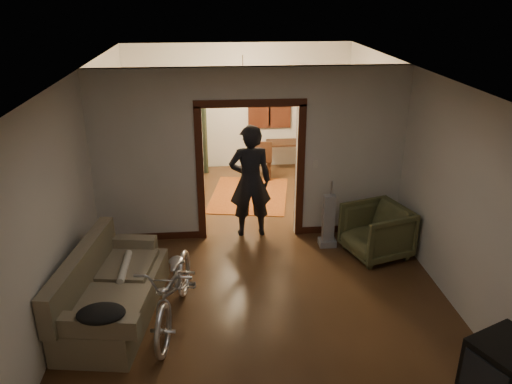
{
  "coord_description": "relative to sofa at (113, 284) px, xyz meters",
  "views": [
    {
      "loc": [
        -0.57,
        -6.82,
        3.9
      ],
      "look_at": [
        0.0,
        -0.3,
        1.2
      ],
      "focal_mm": 35.0,
      "sensor_mm": 36.0,
      "label": 1
    }
  ],
  "objects": [
    {
      "name": "floor",
      "position": [
        1.88,
        1.37,
        -0.47
      ],
      "size": [
        5.0,
        8.5,
        0.01
      ],
      "primitive_type": "cube",
      "color": "#362011",
      "rests_on": "ground"
    },
    {
      "name": "ceiling",
      "position": [
        1.88,
        1.37,
        2.33
      ],
      "size": [
        5.0,
        8.5,
        0.01
      ],
      "primitive_type": "cube",
      "color": "white",
      "rests_on": "floor"
    },
    {
      "name": "wall_back",
      "position": [
        1.88,
        5.62,
        0.93
      ],
      "size": [
        5.0,
        0.02,
        2.8
      ],
      "primitive_type": "cube",
      "color": "beige",
      "rests_on": "floor"
    },
    {
      "name": "wall_left",
      "position": [
        -0.62,
        1.37,
        0.93
      ],
      "size": [
        0.02,
        8.5,
        2.8
      ],
      "primitive_type": "cube",
      "color": "beige",
      "rests_on": "floor"
    },
    {
      "name": "wall_right",
      "position": [
        4.38,
        1.37,
        0.93
      ],
      "size": [
        0.02,
        8.5,
        2.8
      ],
      "primitive_type": "cube",
      "color": "beige",
      "rests_on": "floor"
    },
    {
      "name": "partition_wall",
      "position": [
        1.88,
        2.12,
        0.93
      ],
      "size": [
        5.0,
        0.14,
        2.8
      ],
      "primitive_type": "cube",
      "color": "beige",
      "rests_on": "floor"
    },
    {
      "name": "door_casing",
      "position": [
        1.88,
        2.12,
        0.63
      ],
      "size": [
        1.74,
        0.2,
        2.32
      ],
      "primitive_type": "cube",
      "color": "#36160C",
      "rests_on": "floor"
    },
    {
      "name": "far_window",
      "position": [
        2.58,
        5.58,
        1.08
      ],
      "size": [
        0.98,
        0.06,
        1.28
      ],
      "primitive_type": "cube",
      "color": "black",
      "rests_on": "wall_back"
    },
    {
      "name": "chandelier",
      "position": [
        1.88,
        3.87,
        1.88
      ],
      "size": [
        0.24,
        0.24,
        0.24
      ],
      "primitive_type": "sphere",
      "color": "#FFE0A5",
      "rests_on": "ceiling"
    },
    {
      "name": "light_switch",
      "position": [
        2.93,
        2.05,
        0.78
      ],
      "size": [
        0.08,
        0.01,
        0.12
      ],
      "primitive_type": "cube",
      "color": "silver",
      "rests_on": "partition_wall"
    },
    {
      "name": "sofa",
      "position": [
        0.0,
        0.0,
        0.0
      ],
      "size": [
        1.2,
        2.14,
        0.93
      ],
      "primitive_type": "cube",
      "rotation": [
        0.0,
        0.0,
        -0.15
      ],
      "color": "brown",
      "rests_on": "floor"
    },
    {
      "name": "rolled_paper",
      "position": [
        0.1,
        0.3,
        0.06
      ],
      "size": [
        0.09,
        0.74,
        0.09
      ],
      "primitive_type": "cylinder",
      "rotation": [
        1.57,
        0.0,
        0.0
      ],
      "color": "beige",
      "rests_on": "sofa"
    },
    {
      "name": "jacket",
      "position": [
        0.05,
        -0.91,
        0.21
      ],
      "size": [
        0.52,
        0.39,
        0.15
      ],
      "primitive_type": "ellipsoid",
      "color": "black",
      "rests_on": "sofa"
    },
    {
      "name": "bicycle",
      "position": [
        0.77,
        -0.18,
        0.02
      ],
      "size": [
        0.9,
        1.93,
        0.98
      ],
      "primitive_type": "imported",
      "rotation": [
        0.0,
        0.0,
        -0.14
      ],
      "color": "silver",
      "rests_on": "floor"
    },
    {
      "name": "armchair",
      "position": [
        3.76,
        1.24,
        -0.06
      ],
      "size": [
        1.11,
        1.09,
        0.81
      ],
      "primitive_type": "imported",
      "rotation": [
        0.0,
        0.0,
        -1.27
      ],
      "color": "#484A29",
      "rests_on": "floor"
    },
    {
      "name": "crt_tv",
      "position": [
        3.83,
        -2.17,
        0.31
      ],
      "size": [
        0.76,
        0.73,
        0.51
      ],
      "primitive_type": "cube",
      "rotation": [
        0.0,
        0.0,
        0.41
      ],
      "color": "black",
      "rests_on": "tv_stand"
    },
    {
      "name": "vacuum",
      "position": [
        3.09,
        1.6,
        -0.02
      ],
      "size": [
        0.3,
        0.25,
        0.88
      ],
      "primitive_type": "cube",
      "rotation": [
        0.0,
        0.0,
        -0.15
      ],
      "color": "gray",
      "rests_on": "floor"
    },
    {
      "name": "person",
      "position": [
        1.88,
        2.14,
        0.49
      ],
      "size": [
        0.71,
        0.49,
        1.91
      ],
      "primitive_type": "imported",
      "rotation": [
        0.0,
        0.0,
        3.19
      ],
      "color": "black",
      "rests_on": "floor"
    },
    {
      "name": "oriental_rug",
      "position": [
        1.99,
        3.81,
        -0.46
      ],
      "size": [
        1.8,
        2.17,
        0.01
      ],
      "primitive_type": "cube",
      "rotation": [
        0.0,
        0.0,
        -0.18
      ],
      "color": "maroon",
      "rests_on": "floor"
    },
    {
      "name": "locker",
      "position": [
        0.67,
        5.42,
        0.48
      ],
      "size": [
        0.98,
        0.59,
        1.9
      ],
      "primitive_type": "cube",
      "rotation": [
        0.0,
        0.0,
        0.07
      ],
      "color": "#28301D",
      "rests_on": "floor"
    },
    {
      "name": "globe",
      "position": [
        0.67,
        5.42,
        1.47
      ],
      "size": [
        0.26,
        0.26,
        0.26
      ],
      "primitive_type": "sphere",
      "color": "#1E5972",
      "rests_on": "locker"
    },
    {
      "name": "desk",
      "position": [
        2.95,
        5.19,
        -0.13
      ],
      "size": [
        1.02,
        0.74,
        0.68
      ],
      "primitive_type": "cube",
      "rotation": [
        0.0,
        0.0,
        0.27
      ],
      "color": "black",
      "rests_on": "floor"
    },
    {
      "name": "desk_chair",
      "position": [
        2.32,
        4.73,
        -0.02
      ],
      "size": [
        0.48,
        0.48,
        0.9
      ],
      "primitive_type": "cube",
      "rotation": [
        0.0,
        0.0,
        -0.22
      ],
      "color": "black",
      "rests_on": "floor"
    }
  ]
}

